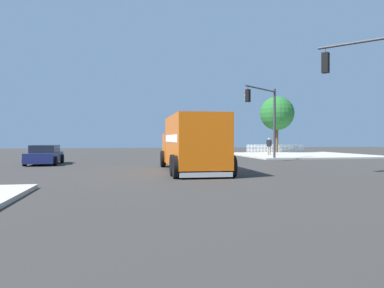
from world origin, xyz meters
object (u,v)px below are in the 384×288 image
object	(u,v)px
traffic_light_secondary	(266,111)
sedan_navy	(45,155)
delivery_truck	(192,143)
pedestrian_near_corner	(269,145)
shade_tree_near	(277,113)

from	to	relation	value
traffic_light_secondary	sedan_navy	size ratio (longest dim) A/B	1.34
delivery_truck	pedestrian_near_corner	xyz separation A→B (m)	(-10.63, -15.02, -0.40)
delivery_truck	traffic_light_secondary	xyz separation A→B (m)	(-7.73, -8.86, 2.49)
delivery_truck	shade_tree_near	xyz separation A→B (m)	(-14.30, -21.37, 3.25)
traffic_light_secondary	shade_tree_near	world-z (taller)	shade_tree_near
pedestrian_near_corner	shade_tree_near	bearing A→B (deg)	-120.04
sedan_navy	traffic_light_secondary	bearing A→B (deg)	-174.35
delivery_truck	traffic_light_secondary	bearing A→B (deg)	-131.08
sedan_navy	pedestrian_near_corner	world-z (taller)	pedestrian_near_corner
pedestrian_near_corner	delivery_truck	bearing A→B (deg)	54.72
delivery_truck	traffic_light_secondary	world-z (taller)	traffic_light_secondary
sedan_navy	shade_tree_near	distance (m)	27.42
sedan_navy	pedestrian_near_corner	size ratio (longest dim) A/B	2.55
traffic_light_secondary	shade_tree_near	bearing A→B (deg)	-117.73
delivery_truck	traffic_light_secondary	size ratio (longest dim) A/B	1.40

